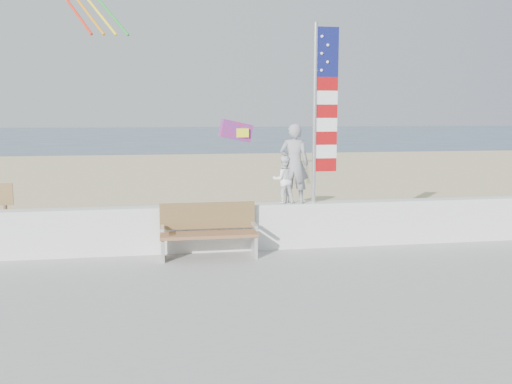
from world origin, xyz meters
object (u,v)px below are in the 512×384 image
Objects in this scene: adult at (294,164)px; bench at (209,230)px; child at (284,180)px; flag at (321,106)px.

bench is at bearing 34.60° from adult.
adult is 1.67× the size of child.
flag is (0.53, -0.00, 1.12)m from adult.
bench is at bearing 13.90° from child.
bench is 3.27m from flag.
flag reaches higher than bench.
child is at bearing 16.54° from bench.
bench is (-1.53, -0.45, -0.86)m from child.
adult is at bearing 177.36° from child.
flag is (2.27, 0.45, 2.30)m from bench.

